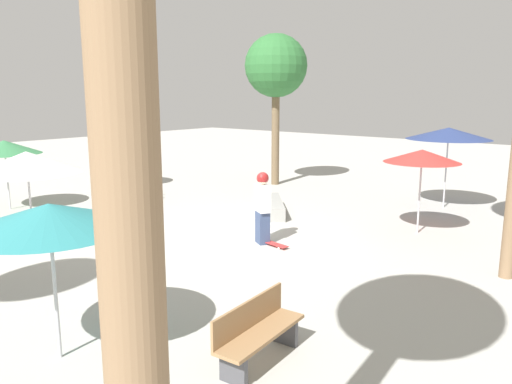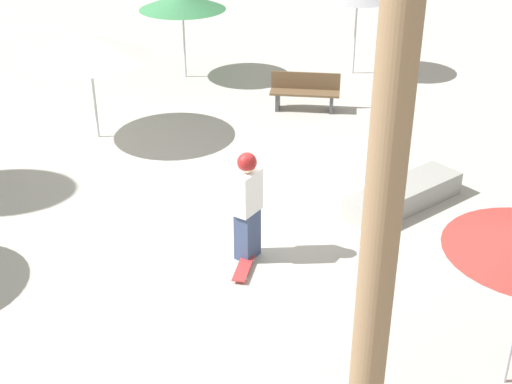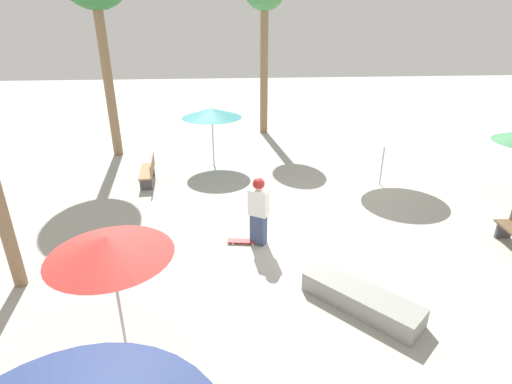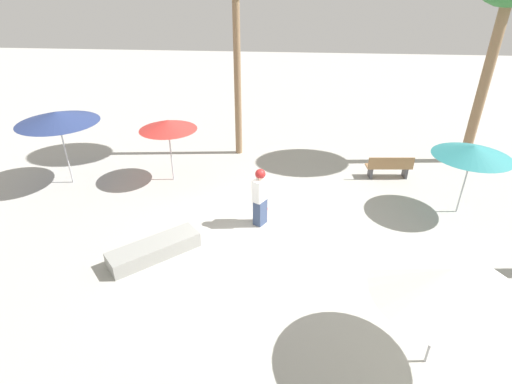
{
  "view_description": "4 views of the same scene",
  "coord_description": "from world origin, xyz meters",
  "px_view_note": "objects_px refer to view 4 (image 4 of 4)",
  "views": [
    {
      "loc": [
        9.0,
        8.33,
        3.61
      ],
      "look_at": [
        -0.4,
        0.57,
        1.2
      ],
      "focal_mm": 35.0,
      "sensor_mm": 36.0,
      "label": 1
    },
    {
      "loc": [
        -0.9,
        10.27,
        6.08
      ],
      "look_at": [
        -0.31,
        0.78,
        1.05
      ],
      "focal_mm": 50.0,
      "sensor_mm": 36.0,
      "label": 2
    },
    {
      "loc": [
        -8.9,
        1.73,
        5.23
      ],
      "look_at": [
        0.11,
        0.99,
        1.28
      ],
      "focal_mm": 28.0,
      "sensor_mm": 36.0,
      "label": 3
    },
    {
      "loc": [
        0.57,
        -8.89,
        6.49
      ],
      "look_at": [
        -0.32,
        1.13,
        0.96
      ],
      "focal_mm": 28.0,
      "sensor_mm": 36.0,
      "label": 4
    }
  ],
  "objects_px": {
    "skateboard": "(262,215)",
    "concrete_ledge": "(154,250)",
    "bench_far": "(389,167)",
    "skater_main": "(260,195)",
    "shade_umbrella_red": "(168,125)",
    "shade_umbrella_teal": "(473,151)",
    "shade_umbrella_navy": "(57,117)",
    "shade_umbrella_white": "(449,281)"
  },
  "relations": [
    {
      "from": "skateboard",
      "to": "concrete_ledge",
      "type": "height_order",
      "value": "concrete_ledge"
    },
    {
      "from": "skateboard",
      "to": "bench_far",
      "type": "height_order",
      "value": "bench_far"
    },
    {
      "from": "skater_main",
      "to": "shade_umbrella_red",
      "type": "relative_size",
      "value": 0.8
    },
    {
      "from": "shade_umbrella_teal",
      "to": "shade_umbrella_red",
      "type": "xyz_separation_m",
      "value": [
        -9.32,
        1.37,
        0.02
      ]
    },
    {
      "from": "bench_far",
      "to": "shade_umbrella_teal",
      "type": "xyz_separation_m",
      "value": [
        1.67,
        -2.19,
        1.6
      ]
    },
    {
      "from": "shade_umbrella_teal",
      "to": "shade_umbrella_red",
      "type": "bearing_deg",
      "value": 171.64
    },
    {
      "from": "skateboard",
      "to": "shade_umbrella_navy",
      "type": "distance_m",
      "value": 7.4
    },
    {
      "from": "concrete_ledge",
      "to": "bench_far",
      "type": "bearing_deg",
      "value": 36.74
    },
    {
      "from": "shade_umbrella_white",
      "to": "bench_far",
      "type": "bearing_deg",
      "value": 84.07
    },
    {
      "from": "shade_umbrella_teal",
      "to": "shade_umbrella_navy",
      "type": "xyz_separation_m",
      "value": [
        -12.81,
        0.83,
        0.36
      ]
    },
    {
      "from": "bench_far",
      "to": "shade_umbrella_navy",
      "type": "distance_m",
      "value": 11.39
    },
    {
      "from": "bench_far",
      "to": "concrete_ledge",
      "type": "bearing_deg",
      "value": -148.26
    },
    {
      "from": "concrete_ledge",
      "to": "shade_umbrella_white",
      "type": "distance_m",
      "value": 6.92
    },
    {
      "from": "shade_umbrella_teal",
      "to": "bench_far",
      "type": "bearing_deg",
      "value": 127.36
    },
    {
      "from": "concrete_ledge",
      "to": "shade_umbrella_navy",
      "type": "distance_m",
      "value": 6.08
    },
    {
      "from": "concrete_ledge",
      "to": "shade_umbrella_white",
      "type": "xyz_separation_m",
      "value": [
        6.12,
        -2.69,
        1.78
      ]
    },
    {
      "from": "bench_far",
      "to": "shade_umbrella_white",
      "type": "distance_m",
      "value": 8.07
    },
    {
      "from": "concrete_ledge",
      "to": "shade_umbrella_white",
      "type": "height_order",
      "value": "shade_umbrella_white"
    },
    {
      "from": "bench_far",
      "to": "shade_umbrella_navy",
      "type": "relative_size",
      "value": 0.62
    },
    {
      "from": "shade_umbrella_red",
      "to": "shade_umbrella_teal",
      "type": "bearing_deg",
      "value": -8.36
    },
    {
      "from": "skater_main",
      "to": "shade_umbrella_white",
      "type": "height_order",
      "value": "shade_umbrella_white"
    },
    {
      "from": "skater_main",
      "to": "skateboard",
      "type": "distance_m",
      "value": 0.97
    },
    {
      "from": "skateboard",
      "to": "shade_umbrella_red",
      "type": "distance_m",
      "value": 4.46
    },
    {
      "from": "skater_main",
      "to": "skateboard",
      "type": "xyz_separation_m",
      "value": [
        0.03,
        0.38,
        -0.9
      ]
    },
    {
      "from": "skater_main",
      "to": "shade_umbrella_red",
      "type": "xyz_separation_m",
      "value": [
        -3.31,
        2.58,
        1.09
      ]
    },
    {
      "from": "skater_main",
      "to": "shade_umbrella_teal",
      "type": "relative_size",
      "value": 0.8
    },
    {
      "from": "shade_umbrella_white",
      "to": "skater_main",
      "type": "bearing_deg",
      "value": 128.2
    },
    {
      "from": "skater_main",
      "to": "bench_far",
      "type": "distance_m",
      "value": 5.54
    },
    {
      "from": "skateboard",
      "to": "shade_umbrella_white",
      "type": "bearing_deg",
      "value": -135.91
    },
    {
      "from": "concrete_ledge",
      "to": "skateboard",
      "type": "bearing_deg",
      "value": 39.45
    },
    {
      "from": "skateboard",
      "to": "shade_umbrella_white",
      "type": "height_order",
      "value": "shade_umbrella_white"
    },
    {
      "from": "shade_umbrella_navy",
      "to": "shade_umbrella_teal",
      "type": "bearing_deg",
      "value": -3.72
    },
    {
      "from": "shade_umbrella_teal",
      "to": "shade_umbrella_red",
      "type": "distance_m",
      "value": 9.42
    },
    {
      "from": "skater_main",
      "to": "bench_far",
      "type": "bearing_deg",
      "value": -21.53
    },
    {
      "from": "skater_main",
      "to": "shade_umbrella_teal",
      "type": "xyz_separation_m",
      "value": [
        6.01,
        1.21,
        1.07
      ]
    },
    {
      "from": "shade_umbrella_navy",
      "to": "concrete_ledge",
      "type": "bearing_deg",
      "value": -42.38
    },
    {
      "from": "concrete_ledge",
      "to": "shade_umbrella_navy",
      "type": "relative_size",
      "value": 0.85
    },
    {
      "from": "bench_far",
      "to": "shade_umbrella_white",
      "type": "relative_size",
      "value": 0.63
    },
    {
      "from": "skater_main",
      "to": "shade_umbrella_navy",
      "type": "xyz_separation_m",
      "value": [
        -6.8,
        2.04,
        1.43
      ]
    },
    {
      "from": "skater_main",
      "to": "shade_umbrella_red",
      "type": "height_order",
      "value": "shade_umbrella_red"
    },
    {
      "from": "shade_umbrella_white",
      "to": "concrete_ledge",
      "type": "bearing_deg",
      "value": 156.28
    },
    {
      "from": "shade_umbrella_teal",
      "to": "shade_umbrella_white",
      "type": "bearing_deg",
      "value": -113.65
    }
  ]
}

